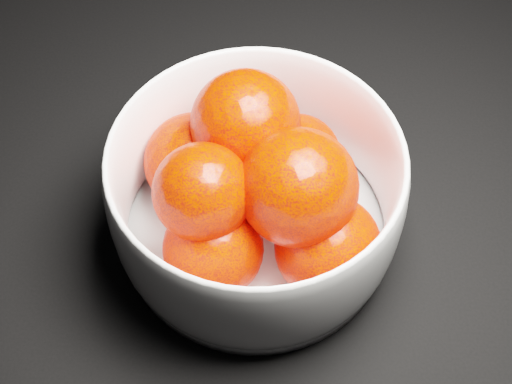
{
  "coord_description": "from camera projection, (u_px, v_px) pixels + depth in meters",
  "views": [
    {
      "loc": [
        -0.24,
        -0.02,
        0.44
      ],
      "look_at": [
        -0.25,
        0.25,
        0.05
      ],
      "focal_mm": 50.0,
      "sensor_mm": 36.0,
      "label": 1
    }
  ],
  "objects": [
    {
      "name": "bowl",
      "position": [
        256.0,
        196.0,
        0.48
      ],
      "size": [
        0.2,
        0.2,
        0.1
      ],
      "rotation": [
        0.0,
        0.0,
        -0.16
      ],
      "color": "white",
      "rests_on": "ground"
    },
    {
      "name": "orange_pile",
      "position": [
        256.0,
        185.0,
        0.47
      ],
      "size": [
        0.16,
        0.14,
        0.11
      ],
      "color": "#FF1700",
      "rests_on": "bowl"
    }
  ]
}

